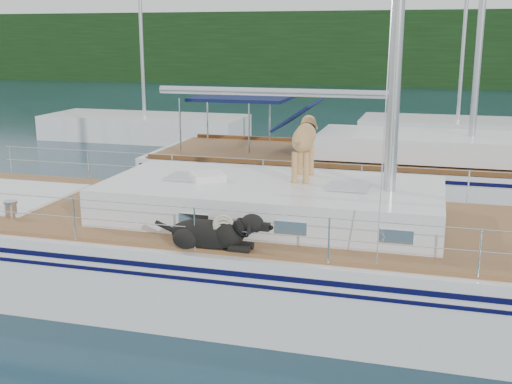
% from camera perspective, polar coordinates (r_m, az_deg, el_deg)
% --- Properties ---
extents(ground, '(120.00, 120.00, 0.00)m').
position_cam_1_polar(ground, '(10.70, -2.90, -8.42)').
color(ground, black).
rests_on(ground, ground).
extents(tree_line, '(90.00, 3.00, 6.00)m').
position_cam_1_polar(tree_line, '(54.49, 12.64, 12.31)').
color(tree_line, black).
rests_on(tree_line, ground).
extents(shore_bank, '(92.00, 1.00, 1.20)m').
position_cam_1_polar(shore_bank, '(55.78, 12.58, 9.87)').
color(shore_bank, '#595147').
rests_on(shore_bank, ground).
extents(main_sailboat, '(12.00, 3.80, 14.01)m').
position_cam_1_polar(main_sailboat, '(10.43, -2.43, -5.03)').
color(main_sailboat, silver).
rests_on(main_sailboat, ground).
extents(neighbor_sailboat, '(11.00, 3.50, 13.30)m').
position_cam_1_polar(neighbor_sailboat, '(16.28, 10.28, 1.43)').
color(neighbor_sailboat, silver).
rests_on(neighbor_sailboat, ground).
extents(bg_boat_west, '(8.00, 3.00, 11.65)m').
position_cam_1_polar(bg_boat_west, '(26.17, -9.83, 5.64)').
color(bg_boat_west, silver).
rests_on(bg_boat_west, ground).
extents(bg_boat_center, '(7.20, 3.00, 11.65)m').
position_cam_1_polar(bg_boat_center, '(25.65, 17.42, 5.07)').
color(bg_boat_center, silver).
rests_on(bg_boat_center, ground).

